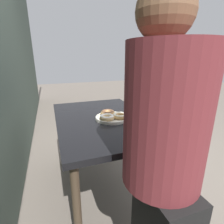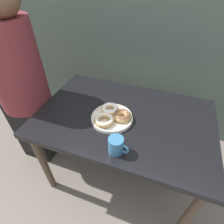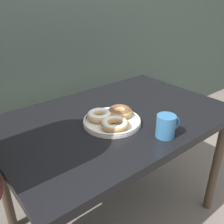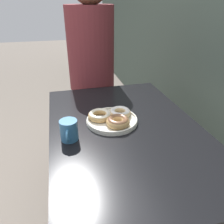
% 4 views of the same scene
% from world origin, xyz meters
% --- Properties ---
extents(dining_table, '(1.15, 0.76, 0.70)m').
position_xyz_m(dining_table, '(0.00, 0.38, 0.63)').
color(dining_table, black).
rests_on(dining_table, ground_plane).
extents(donut_plate, '(0.28, 0.28, 0.06)m').
position_xyz_m(donut_plate, '(-0.07, 0.32, 0.73)').
color(donut_plate, silver).
rests_on(donut_plate, dining_table).
extents(coffee_mug, '(0.12, 0.08, 0.10)m').
position_xyz_m(coffee_mug, '(0.04, 0.09, 0.75)').
color(coffee_mug, teal).
rests_on(coffee_mug, dining_table).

